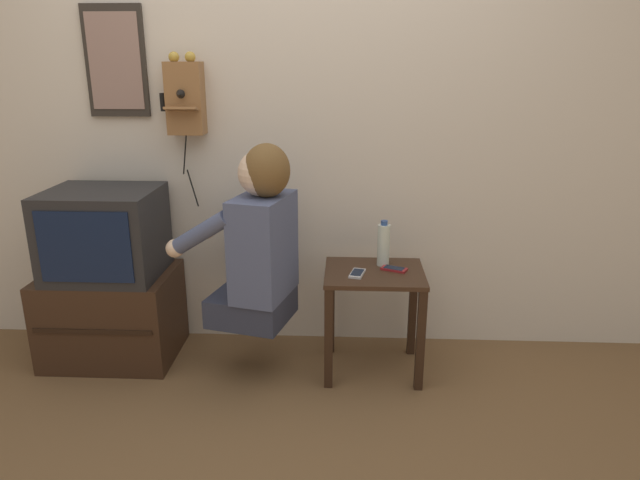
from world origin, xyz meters
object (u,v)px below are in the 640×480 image
cell_phone_held (357,273)px  person (258,240)px  wall_phone_antique (185,97)px  cell_phone_spare (394,269)px  framed_picture (116,61)px  water_bottle (384,244)px  television (105,233)px

cell_phone_held → person: bearing=-163.0°
person → wall_phone_antique: (-0.41, 0.37, 0.63)m
person → cell_phone_spare: size_ratio=6.34×
framed_picture → wall_phone_antique: bearing=-7.1°
cell_phone_held → water_bottle: 0.22m
person → framed_picture: (-0.76, 0.41, 0.80)m
television → person: bearing=-10.5°
wall_phone_antique → water_bottle: (1.01, -0.20, -0.70)m
television → cell_phone_spare: size_ratio=3.93×
cell_phone_held → framed_picture: bearing=176.1°
cell_phone_spare → person: bearing=122.6°
wall_phone_antique → cell_phone_held: (0.88, -0.34, -0.80)m
person → cell_phone_spare: person is taller
wall_phone_antique → television: bearing=-151.0°
cell_phone_spare → television: bearing=111.9°
framed_picture → cell_phone_spare: 1.75m
television → wall_phone_antique: 0.80m
person → wall_phone_antique: wall_phone_antique is taller
television → framed_picture: 0.87m
cell_phone_spare → wall_phone_antique: bearing=99.6°
person → cell_phone_held: size_ratio=6.49×
cell_phone_held → water_bottle: (0.13, 0.14, 0.10)m
cell_phone_held → television: bearing=-172.0°
television → wall_phone_antique: bearing=29.0°
person → framed_picture: 1.18m
television → wall_phone_antique: wall_phone_antique is taller
person → television: 0.82m
wall_phone_antique → cell_phone_spare: bearing=-14.2°
wall_phone_antique → framed_picture: bearing=172.9°
person → cell_phone_spare: (0.66, 0.10, -0.17)m
cell_phone_held → cell_phone_spare: (0.18, 0.07, 0.00)m
framed_picture → water_bottle: bearing=-10.0°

